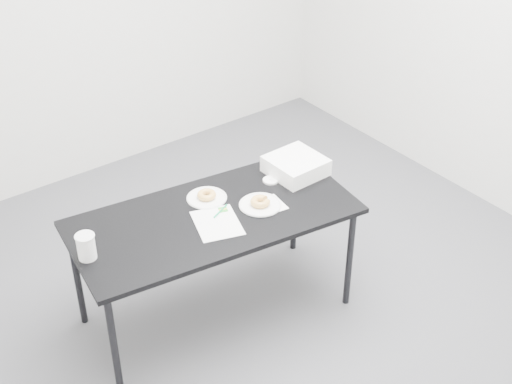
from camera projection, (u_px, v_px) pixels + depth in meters
floor at (256, 311)px, 4.14m from camera, size 4.00×4.00×0.00m
table at (214, 223)px, 3.78m from camera, size 1.59×0.90×0.69m
scorecard at (217, 223)px, 3.69m from camera, size 0.30×0.34×0.00m
logo_patch at (223, 210)px, 3.79m from camera, size 0.06×0.06×0.00m
pen at (220, 211)px, 3.77m from camera, size 0.12×0.06×0.01m
napkin at (269, 205)px, 3.83m from camera, size 0.18×0.18×0.00m
plate_near at (260, 205)px, 3.82m from camera, size 0.23×0.23×0.01m
donut_near at (260, 202)px, 3.81m from camera, size 0.13×0.13×0.04m
plate_far at (207, 198)px, 3.88m from camera, size 0.22×0.22×0.01m
donut_far at (207, 195)px, 3.87m from camera, size 0.14×0.14×0.03m
coffee_cup at (86, 247)px, 3.42m from camera, size 0.09×0.09×0.14m
cup_lid at (271, 180)px, 4.02m from camera, size 0.09×0.09×0.01m
bakery_box at (296, 166)px, 4.07m from camera, size 0.30×0.30×0.10m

